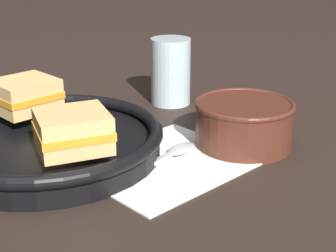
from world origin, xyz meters
name	(u,v)px	position (x,y,z in m)	size (l,w,h in m)	color
ground_plane	(165,154)	(0.00, 0.00, 0.00)	(4.00, 4.00, 0.00)	black
napkin	(164,162)	(-0.02, -0.02, 0.00)	(0.23, 0.20, 0.00)	white
soup_bowl	(244,121)	(0.10, -0.05, 0.04)	(0.14, 0.14, 0.07)	#4C2319
spoon	(172,154)	(-0.01, -0.02, 0.01)	(0.16, 0.05, 0.01)	#B7B7BC
skillet	(48,142)	(-0.13, 0.10, 0.02)	(0.41, 0.31, 0.04)	black
sandwich_near_left	(25,95)	(-0.11, 0.18, 0.07)	(0.09, 0.09, 0.05)	#DBB26B
sandwich_near_right	(73,131)	(-0.13, 0.01, 0.07)	(0.11, 0.10, 0.05)	#DBB26B
drinking_glass	(171,71)	(0.15, 0.16, 0.06)	(0.07, 0.07, 0.12)	silver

